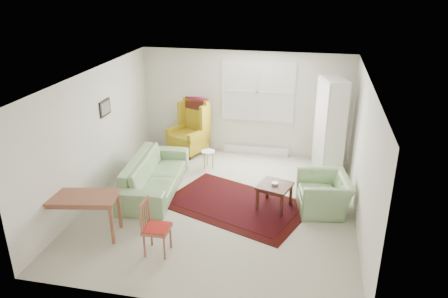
% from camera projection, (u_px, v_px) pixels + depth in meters
% --- Properties ---
extents(room, '(5.04, 5.54, 2.51)m').
position_uv_depth(room, '(224.00, 141.00, 8.14)').
color(room, '#BAB49F').
rests_on(room, ground).
extents(rug, '(3.06, 2.52, 0.03)m').
position_uv_depth(rug, '(236.00, 205.00, 8.42)').
color(rug, black).
rests_on(rug, ground).
extents(sofa, '(1.14, 2.46, 0.96)m').
position_uv_depth(sofa, '(154.00, 168.00, 8.84)').
color(sofa, '#84A971').
rests_on(sofa, ground).
extents(armchair, '(1.07, 1.18, 0.80)m').
position_uv_depth(armchair, '(324.00, 190.00, 8.13)').
color(armchair, '#84A971').
rests_on(armchair, ground).
extents(wingback_chair, '(1.05, 1.07, 1.35)m').
position_uv_depth(wingback_chair, '(188.00, 128.00, 10.55)').
color(wingback_chair, gold).
rests_on(wingback_chair, ground).
extents(coffee_table, '(0.72, 0.72, 0.48)m').
position_uv_depth(coffee_table, '(274.00, 196.00, 8.28)').
color(coffee_table, '#471E15').
rests_on(coffee_table, ground).
extents(stool, '(0.34, 0.34, 0.41)m').
position_uv_depth(stool, '(208.00, 159.00, 9.96)').
color(stool, white).
rests_on(stool, ground).
extents(cabinet, '(0.67, 0.94, 2.12)m').
position_uv_depth(cabinet, '(330.00, 126.00, 9.47)').
color(cabinet, white).
rests_on(cabinet, ground).
extents(desk, '(1.27, 0.79, 0.75)m').
position_uv_depth(desk, '(84.00, 216.00, 7.34)').
color(desk, brown).
rests_on(desk, ground).
extents(desk_chair, '(0.41, 0.41, 0.92)m').
position_uv_depth(desk_chair, '(157.00, 228.00, 6.85)').
color(desk_chair, brown).
rests_on(desk_chair, ground).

